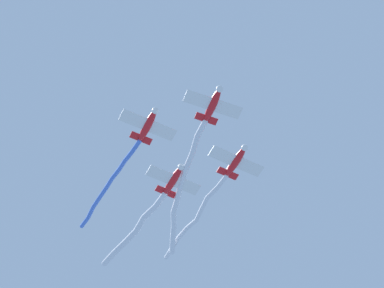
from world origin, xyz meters
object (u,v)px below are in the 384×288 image
(airplane_left_wing, at_px, (236,161))
(airplane_slot, at_px, (173,180))
(airplane_right_wing, at_px, (148,125))
(airplane_lead, at_px, (213,104))

(airplane_left_wing, relative_size, airplane_slot, 1.00)
(airplane_right_wing, bearing_deg, airplane_lead, 43.62)
(airplane_lead, height_order, airplane_left_wing, airplane_lead)
(airplane_lead, distance_m, airplane_slot, 13.29)
(airplane_lead, relative_size, airplane_left_wing, 1.05)
(airplane_lead, relative_size, airplane_slot, 1.05)
(airplane_right_wing, relative_size, airplane_slot, 1.01)
(airplane_right_wing, bearing_deg, airplane_left_wing, 88.67)
(airplane_left_wing, height_order, airplane_right_wing, airplane_right_wing)
(airplane_left_wing, bearing_deg, airplane_slot, -137.95)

